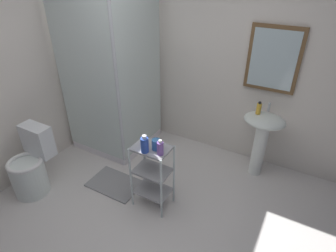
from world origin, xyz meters
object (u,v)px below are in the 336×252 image
(rinse_cup, at_px, (156,144))
(bath_mat, at_px, (115,184))
(toilet, at_px, (31,167))
(hand_soap_bottle, at_px, (259,109))
(storage_cart, at_px, (152,172))
(pedestal_sink, at_px, (262,133))
(shower_stall, at_px, (117,116))
(conditioner_bottle_purple, at_px, (160,148))
(shampoo_bottle_blue, at_px, (145,145))

(rinse_cup, distance_m, bath_mat, 0.99)
(toilet, height_order, hand_soap_bottle, hand_soap_bottle)
(toilet, relative_size, storage_cart, 1.03)
(pedestal_sink, relative_size, bath_mat, 1.35)
(shower_stall, height_order, hand_soap_bottle, shower_stall)
(shower_stall, bearing_deg, pedestal_sink, 10.46)
(rinse_cup, bearing_deg, conditioner_bottle_purple, -32.85)
(pedestal_sink, height_order, hand_soap_bottle, hand_soap_bottle)
(pedestal_sink, distance_m, shampoo_bottle_blue, 1.44)
(hand_soap_bottle, xyz_separation_m, rinse_cup, (-0.69, -1.05, -0.08))
(storage_cart, bearing_deg, conditioner_bottle_purple, -21.71)
(pedestal_sink, distance_m, rinse_cup, 1.33)
(shower_stall, height_order, rinse_cup, shower_stall)
(toilet, xyz_separation_m, conditioner_bottle_purple, (1.42, 0.42, 0.49))
(conditioner_bottle_purple, height_order, bath_mat, conditioner_bottle_purple)
(toilet, bearing_deg, hand_soap_bottle, 36.52)
(conditioner_bottle_purple, bearing_deg, hand_soap_bottle, 60.60)
(shower_stall, xyz_separation_m, bath_mat, (0.45, -0.69, -0.45))
(shower_stall, bearing_deg, storage_cart, -35.32)
(conditioner_bottle_purple, bearing_deg, shower_stall, 146.07)
(storage_cart, distance_m, hand_soap_bottle, 1.36)
(shampoo_bottle_blue, height_order, rinse_cup, shampoo_bottle_blue)
(toilet, distance_m, bath_mat, 0.94)
(pedestal_sink, bearing_deg, shower_stall, -169.54)
(hand_soap_bottle, relative_size, shampoo_bottle_blue, 0.82)
(hand_soap_bottle, distance_m, conditioner_bottle_purple, 1.26)
(pedestal_sink, xyz_separation_m, rinse_cup, (-0.78, -1.05, 0.21))
(storage_cart, relative_size, hand_soap_bottle, 5.01)
(conditioner_bottle_purple, bearing_deg, shampoo_bottle_blue, -166.17)
(shampoo_bottle_blue, bearing_deg, bath_mat, 168.52)
(shower_stall, height_order, pedestal_sink, shower_stall)
(shower_stall, bearing_deg, toilet, -103.91)
(pedestal_sink, height_order, storage_cart, pedestal_sink)
(hand_soap_bottle, xyz_separation_m, shampoo_bottle_blue, (-0.77, -1.13, -0.06))
(shower_stall, height_order, conditioner_bottle_purple, shower_stall)
(shower_stall, relative_size, shampoo_bottle_blue, 11.10)
(pedestal_sink, bearing_deg, bath_mat, -143.44)
(bath_mat, bearing_deg, pedestal_sink, 36.56)
(rinse_cup, relative_size, bath_mat, 0.18)
(shower_stall, height_order, toilet, shower_stall)
(shower_stall, relative_size, conditioner_bottle_purple, 12.85)
(toilet, bearing_deg, storage_cart, 19.85)
(toilet, bearing_deg, pedestal_sink, 35.46)
(pedestal_sink, relative_size, hand_soap_bottle, 5.49)
(toilet, bearing_deg, rinse_cup, 19.00)
(toilet, height_order, bath_mat, toilet)
(shower_stall, distance_m, shampoo_bottle_blue, 1.32)
(storage_cart, xyz_separation_m, conditioner_bottle_purple, (0.13, -0.05, 0.37))
(pedestal_sink, relative_size, conditioner_bottle_purple, 5.20)
(shampoo_bottle_blue, height_order, bath_mat, shampoo_bottle_blue)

